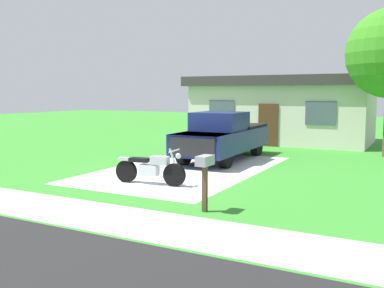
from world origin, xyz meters
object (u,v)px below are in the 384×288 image
object	(u,v)px
mailbox	(205,168)
neighbor_house	(283,109)
pickup_truck	(224,136)
motorcycle	(150,168)

from	to	relation	value
mailbox	neighbor_house	bearing A→B (deg)	99.74
pickup_truck	mailbox	size ratio (longest dim) A/B	4.51
pickup_truck	mailbox	distance (m)	7.72
motorcycle	neighbor_house	distance (m)	12.95
pickup_truck	motorcycle	bearing A→B (deg)	-89.52
neighbor_house	motorcycle	bearing A→B (deg)	-90.63
motorcycle	neighbor_house	world-z (taller)	neighbor_house
neighbor_house	mailbox	bearing A→B (deg)	-80.26
motorcycle	pickup_truck	size ratio (longest dim) A/B	0.39
motorcycle	mailbox	xyz separation A→B (m)	(2.67, -1.88, 0.51)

